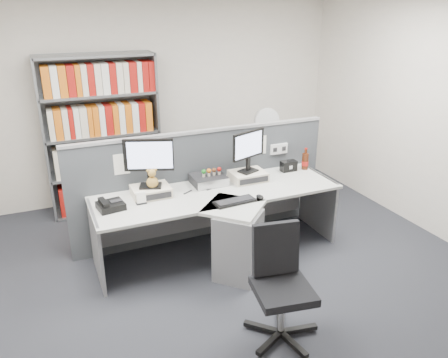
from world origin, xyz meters
name	(u,v)px	position (x,y,z in m)	size (l,w,h in m)	color
ground	(251,292)	(0.00, 0.00, 0.00)	(5.50, 5.50, 0.00)	#303239
room_shell	(256,106)	(0.00, 0.00, 1.79)	(5.04, 5.54, 2.72)	silver
partition	(204,183)	(0.00, 1.25, 0.65)	(3.00, 0.08, 1.27)	#42464B
desk	(226,223)	(0.00, 0.60, 0.46)	(2.60, 1.20, 0.72)	beige
monitor_riser_left	(151,191)	(-0.67, 0.98, 0.77)	(0.38, 0.31, 0.10)	beige
monitor_riser_right	(248,176)	(0.43, 0.98, 0.77)	(0.38, 0.31, 0.10)	beige
monitor_left	(149,159)	(-0.67, 0.98, 1.12)	(0.48, 0.22, 0.50)	black
monitor_right	(248,148)	(0.43, 0.98, 1.10)	(0.44, 0.21, 0.46)	black
desktop_pc	(208,180)	(-0.01, 1.05, 0.77)	(0.36, 0.32, 0.10)	black
figurines	(212,171)	(0.02, 1.04, 0.87)	(0.23, 0.05, 0.09)	beige
keyboard	(235,201)	(0.04, 0.49, 0.73)	(0.43, 0.19, 0.03)	black
mouse	(260,197)	(0.32, 0.47, 0.74)	(0.07, 0.11, 0.04)	black
desk_phone	(110,205)	(-1.11, 0.83, 0.76)	(0.27, 0.25, 0.10)	black
desk_calendar	(141,199)	(-0.81, 0.83, 0.77)	(0.10, 0.08, 0.12)	black
plush_toy	(152,180)	(-0.66, 0.94, 0.91)	(0.12, 0.12, 0.21)	#AC8439
speaker	(289,166)	(1.00, 1.05, 0.78)	(0.18, 0.10, 0.12)	black
cola_bottle	(305,161)	(1.20, 1.03, 0.82)	(0.08, 0.08, 0.26)	#3F190A
shelving_unit	(103,137)	(-0.90, 2.44, 0.98)	(1.41, 0.40, 2.00)	slate
filing_cabinet	(265,172)	(1.20, 1.99, 0.35)	(0.45, 0.61, 0.70)	slate
desk_fan	(266,123)	(1.20, 1.99, 1.05)	(0.33, 0.20, 0.56)	white
office_chair	(280,281)	(-0.04, -0.57, 0.50)	(0.61, 0.61, 0.93)	silver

